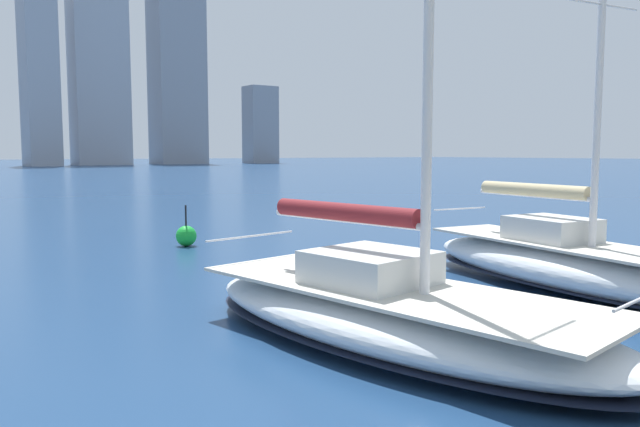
% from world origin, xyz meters
% --- Properties ---
extents(sailboat_tan, '(3.54, 8.79, 9.83)m').
position_xyz_m(sailboat_tan, '(-6.96, -7.26, 0.64)').
color(sailboat_tan, silver).
rests_on(sailboat_tan, ground).
extents(sailboat_maroon, '(4.35, 8.78, 10.03)m').
position_xyz_m(sailboat_maroon, '(-0.84, -6.42, 0.57)').
color(sailboat_maroon, silver).
rests_on(sailboat_maroon, ground).
extents(channel_buoy, '(0.70, 0.70, 1.40)m').
position_xyz_m(channel_buoy, '(-2.33, -18.62, 0.36)').
color(channel_buoy, green).
rests_on(channel_buoy, ground).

